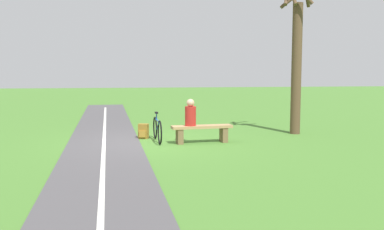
{
  "coord_description": "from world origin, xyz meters",
  "views": [
    {
      "loc": [
        0.67,
        12.28,
        2.1
      ],
      "look_at": [
        -0.79,
        2.55,
        1.06
      ],
      "focal_mm": 39.55,
      "sensor_mm": 36.0,
      "label": 1
    }
  ],
  "objects_px": {
    "bicycle": "(157,129)",
    "bench": "(202,131)",
    "tree_far_left": "(296,60)",
    "backpack": "(143,131)",
    "person_seated": "(190,114)"
  },
  "relations": [
    {
      "from": "person_seated",
      "to": "bicycle",
      "type": "height_order",
      "value": "person_seated"
    },
    {
      "from": "bench",
      "to": "backpack",
      "type": "height_order",
      "value": "bench"
    },
    {
      "from": "bench",
      "to": "bicycle",
      "type": "distance_m",
      "value": 1.34
    },
    {
      "from": "backpack",
      "to": "person_seated",
      "type": "bearing_deg",
      "value": 140.9
    },
    {
      "from": "backpack",
      "to": "bicycle",
      "type": "bearing_deg",
      "value": 123.71
    },
    {
      "from": "bicycle",
      "to": "bench",
      "type": "bearing_deg",
      "value": 66.59
    },
    {
      "from": "bicycle",
      "to": "tree_far_left",
      "type": "height_order",
      "value": "tree_far_left"
    },
    {
      "from": "person_seated",
      "to": "backpack",
      "type": "height_order",
      "value": "person_seated"
    },
    {
      "from": "bench",
      "to": "backpack",
      "type": "bearing_deg",
      "value": -37.45
    },
    {
      "from": "bicycle",
      "to": "tree_far_left",
      "type": "bearing_deg",
      "value": 96.82
    },
    {
      "from": "person_seated",
      "to": "backpack",
      "type": "bearing_deg",
      "value": -44.49
    },
    {
      "from": "tree_far_left",
      "to": "person_seated",
      "type": "bearing_deg",
      "value": 20.04
    },
    {
      "from": "bicycle",
      "to": "tree_far_left",
      "type": "xyz_separation_m",
      "value": [
        -4.64,
        -0.87,
        2.07
      ]
    },
    {
      "from": "bench",
      "to": "backpack",
      "type": "distance_m",
      "value": 1.96
    },
    {
      "from": "person_seated",
      "to": "bench",
      "type": "bearing_deg",
      "value": 180.0
    }
  ]
}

